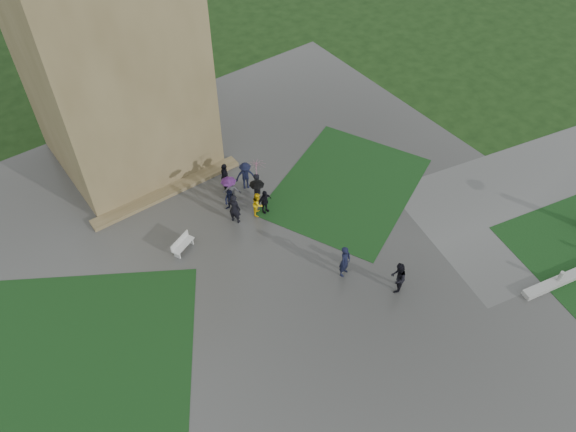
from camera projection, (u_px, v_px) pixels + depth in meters
ground at (277, 322)px, 25.84m from camera, size 120.00×120.00×0.00m
plaza at (253, 293)px, 26.94m from camera, size 34.00×34.00×0.02m
lawn_inset_left at (66, 357)px, 24.57m from camera, size 14.10×13.46×0.01m
lawn_inset_right at (347, 187)px, 32.07m from camera, size 11.12×10.15×0.01m
tower at (98, 12)px, 27.64m from camera, size 8.00×8.00×18.00m
tower_plinth at (168, 192)px, 31.63m from camera, size 9.00×0.80×0.22m
bench at (182, 244)px, 28.54m from camera, size 1.43×0.94×0.79m
visitor_cluster at (243, 186)px, 30.45m from camera, size 2.93×3.68×2.65m
pedestrian_mid at (345, 261)px, 27.09m from camera, size 0.81×0.67×1.89m
pedestrian_near at (398, 278)px, 26.45m from camera, size 1.01×0.90×1.81m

